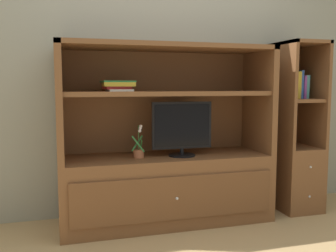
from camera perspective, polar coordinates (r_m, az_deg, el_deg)
name	(u,v)px	position (r m, az deg, el deg)	size (l,w,h in m)	color
ground_plane	(181,239)	(2.92, 1.96, -16.73)	(8.00, 8.00, 0.00)	tan
painted_rear_wall	(156,56)	(3.42, -1.86, 10.57)	(6.00, 0.10, 2.80)	gray
media_console	(166,167)	(3.16, -0.29, -6.28)	(1.73, 0.59, 1.46)	brown
tv_monitor	(182,128)	(3.07, 2.14, -0.37)	(0.50, 0.22, 0.45)	black
potted_plant	(139,150)	(3.03, -4.45, -3.72)	(0.10, 0.09, 0.27)	#B26642
magazine_stack	(118,86)	(3.00, -7.62, 6.08)	(0.26, 0.34, 0.08)	silver
bookshelf_tall	(294,152)	(3.66, 18.59, -3.72)	(0.36, 0.48, 1.52)	brown
upright_book_row	(295,86)	(3.59, 18.71, 5.74)	(0.21, 0.17, 0.25)	gold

